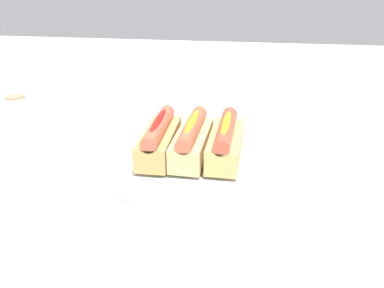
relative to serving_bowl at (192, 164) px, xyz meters
name	(u,v)px	position (x,y,z in m)	size (l,w,h in m)	color
ground_plane	(185,169)	(0.02, 0.01, -0.02)	(2.40, 2.40, 0.00)	silver
serving_bowl	(192,164)	(0.00, 0.00, 0.00)	(0.32, 0.32, 0.04)	silver
hotdog_front	(225,141)	(0.00, -0.05, 0.05)	(0.15, 0.05, 0.06)	tan
hotdog_back	(192,140)	(0.00, 0.00, 0.05)	(0.15, 0.06, 0.06)	#DBB270
hotdog_side	(159,138)	(0.00, 0.05, 0.05)	(0.15, 0.05, 0.06)	tan
water_glass	(212,104)	(0.26, -0.01, 0.02)	(0.07, 0.07, 0.09)	white
paper_towel_roll	(22,135)	(-0.02, 0.29, 0.05)	(0.11, 0.11, 0.13)	white
napkin_box	(83,213)	(-0.24, 0.09, 0.05)	(0.11, 0.04, 0.15)	white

